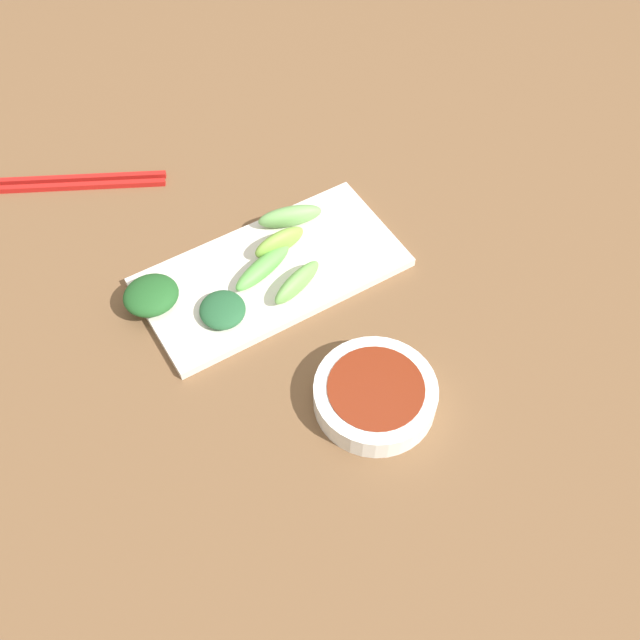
{
  "coord_description": "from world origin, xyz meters",
  "views": [
    {
      "loc": [
        -0.46,
        0.23,
        0.75
      ],
      "look_at": [
        -0.03,
        -0.03,
        0.05
      ],
      "focal_mm": 42.02,
      "sensor_mm": 36.0,
      "label": 1
    }
  ],
  "objects": [
    {
      "name": "tabletop",
      "position": [
        0.0,
        0.0,
        0.01
      ],
      "size": [
        2.1,
        2.1,
        0.02
      ],
      "primitive_type": "cube",
      "color": "brown",
      "rests_on": "ground"
    },
    {
      "name": "sauce_bowl",
      "position": [
        -0.14,
        -0.03,
        0.04
      ],
      "size": [
        0.14,
        0.14,
        0.03
      ],
      "color": "white",
      "rests_on": "tabletop"
    },
    {
      "name": "serving_plate",
      "position": [
        0.07,
        -0.02,
        0.03
      ],
      "size": [
        0.16,
        0.32,
        0.01
      ],
      "primitive_type": "cube",
      "color": "silver",
      "rests_on": "tabletop"
    },
    {
      "name": "broccoli_stalk_0",
      "position": [
        0.07,
        -0.01,
        0.04
      ],
      "size": [
        0.05,
        0.09,
        0.02
      ],
      "primitive_type": "ellipsoid",
      "rotation": [
        0.0,
        0.0,
        0.31
      ],
      "color": "#5CA949",
      "rests_on": "serving_plate"
    },
    {
      "name": "broccoli_stalk_1",
      "position": [
        0.09,
        -0.05,
        0.05
      ],
      "size": [
        0.03,
        0.07,
        0.03
      ],
      "primitive_type": "ellipsoid",
      "rotation": [
        0.0,
        0.0,
        0.07
      ],
      "color": "#79A83D",
      "rests_on": "serving_plate"
    },
    {
      "name": "broccoli_leafy_2",
      "position": [
        0.1,
        0.12,
        0.05
      ],
      "size": [
        0.06,
        0.07,
        0.03
      ],
      "primitive_type": "ellipsoid",
      "rotation": [
        0.0,
        0.0,
        -0.01
      ],
      "color": "#215723",
      "rests_on": "serving_plate"
    },
    {
      "name": "broccoli_stalk_3",
      "position": [
        0.13,
        -0.08,
        0.05
      ],
      "size": [
        0.05,
        0.09,
        0.03
      ],
      "primitive_type": "ellipsoid",
      "rotation": [
        0.0,
        0.0,
        -0.29
      ],
      "color": "#6DA356",
      "rests_on": "serving_plate"
    },
    {
      "name": "broccoli_leafy_4",
      "position": [
        0.04,
        0.06,
        0.04
      ],
      "size": [
        0.07,
        0.07,
        0.02
      ],
      "primitive_type": "ellipsoid",
      "rotation": [
        0.0,
        0.0,
        -0.33
      ],
      "color": "#245831",
      "rests_on": "serving_plate"
    },
    {
      "name": "broccoli_stalk_5",
      "position": [
        0.03,
        -0.04,
        0.05
      ],
      "size": [
        0.05,
        0.08,
        0.03
      ],
      "primitive_type": "ellipsoid",
      "rotation": [
        0.0,
        0.0,
        0.35
      ],
      "color": "#69A44D",
      "rests_on": "serving_plate"
    },
    {
      "name": "chopsticks",
      "position": [
        0.35,
        0.12,
        0.02
      ],
      "size": [
        0.13,
        0.21,
        0.01
      ],
      "rotation": [
        0.0,
        0.0,
        -0.48
      ],
      "color": "red",
      "rests_on": "tabletop"
    }
  ]
}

